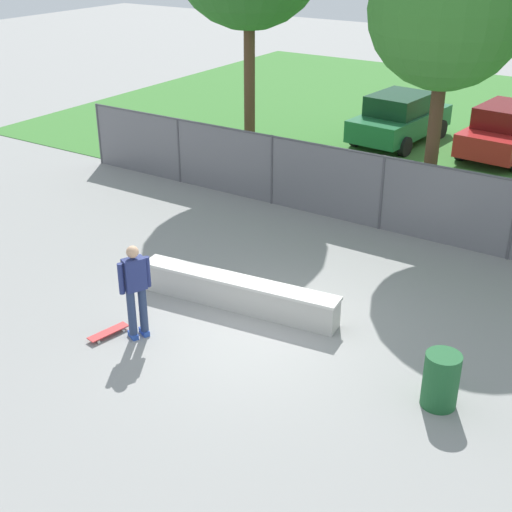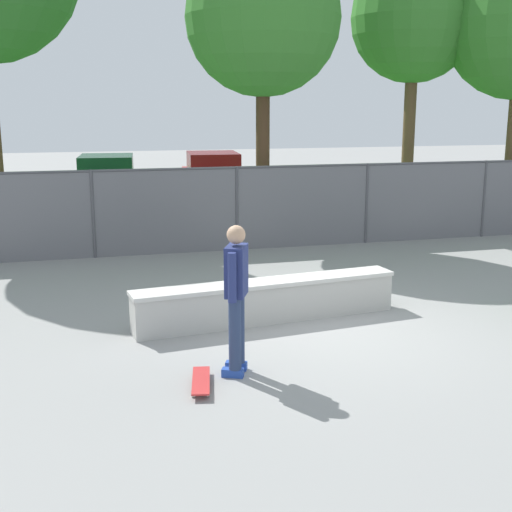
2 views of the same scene
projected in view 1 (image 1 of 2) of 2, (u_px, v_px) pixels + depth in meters
ground_plane at (250, 334)px, 12.83m from camera, size 80.00×80.00×0.00m
grass_strip at (498, 131)px, 24.93m from camera, size 30.64×20.00×0.02m
concrete_ledge at (238, 293)px, 13.57m from camera, size 4.13×0.97×0.62m
skateboarder at (135, 288)px, 12.30m from camera, size 0.39×0.56×1.82m
skateboard at (108, 332)px, 12.74m from camera, size 0.35×0.82×0.09m
chainlink_fence at (382, 190)px, 16.72m from camera, size 18.71×0.07×1.87m
tree_near_right at (448, 10)px, 15.19m from camera, size 3.51×3.51×6.85m
car_green at (400, 118)px, 23.40m from camera, size 2.32×4.35×1.66m
car_red at (507, 130)px, 22.03m from camera, size 2.32×4.35×1.66m
trash_bin at (441, 380)px, 10.77m from camera, size 0.56×0.56×0.92m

